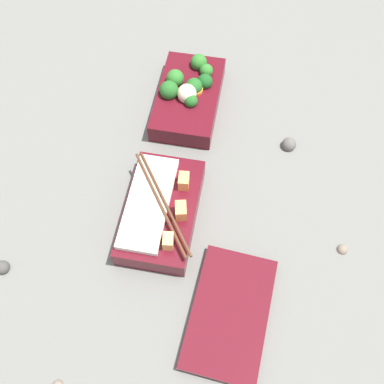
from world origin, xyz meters
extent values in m
plane|color=slate|center=(0.00, 0.00, 0.00)|extent=(3.00, 3.00, 0.00)
cube|color=#510F19|center=(-0.15, 0.00, 0.02)|extent=(0.21, 0.12, 0.04)
sphere|color=#236023|center=(-0.13, -0.04, 0.05)|extent=(0.04, 0.04, 0.04)
sphere|color=#2D7028|center=(-0.17, -0.03, 0.05)|extent=(0.04, 0.04, 0.04)
sphere|color=#236023|center=(-0.12, 0.01, 0.05)|extent=(0.03, 0.03, 0.03)
sphere|color=#236023|center=(-0.15, 0.01, 0.05)|extent=(0.03, 0.03, 0.03)
sphere|color=#2D7028|center=(-0.20, 0.03, 0.05)|extent=(0.03, 0.03, 0.03)
sphere|color=#2D7028|center=(-0.22, 0.01, 0.05)|extent=(0.03, 0.03, 0.03)
sphere|color=#19511E|center=(-0.17, 0.03, 0.05)|extent=(0.03, 0.03, 0.03)
cylinder|color=orange|center=(-0.13, 0.00, 0.05)|extent=(0.04, 0.04, 0.01)
cylinder|color=orange|center=(-0.15, 0.01, 0.05)|extent=(0.04, 0.04, 0.01)
sphere|color=beige|center=(-0.13, 0.00, 0.05)|extent=(0.04, 0.04, 0.04)
cube|color=#510F19|center=(0.12, 0.00, 0.02)|extent=(0.21, 0.12, 0.04)
cube|color=white|center=(0.12, -0.02, 0.05)|extent=(0.19, 0.07, 0.01)
cube|color=#F4A356|center=(0.07, 0.03, 0.06)|extent=(0.03, 0.02, 0.03)
cube|color=#F4A356|center=(0.13, 0.04, 0.06)|extent=(0.03, 0.02, 0.03)
cube|color=#EAB266|center=(0.19, 0.03, 0.05)|extent=(0.03, 0.02, 0.02)
cylinder|color=#56331E|center=(0.12, 0.00, 0.06)|extent=(0.18, 0.13, 0.01)
cylinder|color=#56331E|center=(0.12, 0.01, 0.06)|extent=(0.18, 0.13, 0.01)
cube|color=#510F19|center=(0.27, 0.15, 0.01)|extent=(0.22, 0.14, 0.02)
sphere|color=#595651|center=(-0.08, 0.22, 0.01)|extent=(0.03, 0.03, 0.03)
sphere|color=#7A6B5B|center=(0.13, 0.32, 0.00)|extent=(0.02, 0.02, 0.02)
sphere|color=#474442|center=(0.27, -0.25, 0.01)|extent=(0.02, 0.02, 0.02)
camera|label=1|loc=(0.47, 0.12, 0.73)|focal=42.00mm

